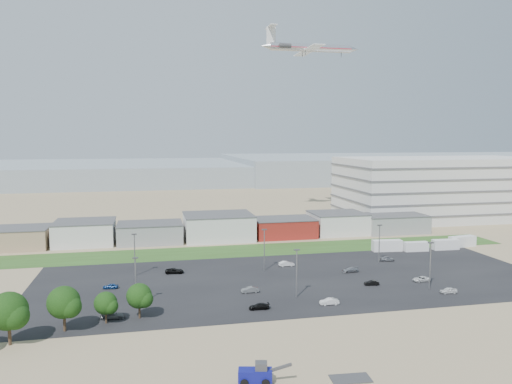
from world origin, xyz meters
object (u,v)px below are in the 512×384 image
object	(u,v)px
parked_car_12	(350,270)
parked_car_10	(113,315)
parked_car_9	(175,271)
parked_car_13	(329,301)
parked_car_3	(259,306)
parked_car_0	(421,279)
box_trailer_a	(387,246)
parked_car_5	(110,286)
parked_car_8	(387,259)
parked_car_4	(250,290)
parked_car_2	(448,290)
parked_car_11	(286,264)
parked_car_1	(372,283)
telehandler	(255,373)
airliner	(311,48)

from	to	relation	value
parked_car_12	parked_car_10	bearing A→B (deg)	-75.24
parked_car_9	parked_car_12	bearing A→B (deg)	-94.63
parked_car_13	parked_car_3	bearing A→B (deg)	-89.46
parked_car_0	parked_car_9	world-z (taller)	parked_car_9
box_trailer_a	parked_car_10	world-z (taller)	box_trailer_a
parked_car_0	parked_car_5	xyz separation A→B (m)	(-69.97, 9.45, -0.00)
parked_car_0	parked_car_8	distance (m)	19.36
parked_car_4	parked_car_5	world-z (taller)	parked_car_4
parked_car_2	parked_car_11	bearing A→B (deg)	-133.84
parked_car_1	parked_car_10	xyz separation A→B (m)	(-55.67, -9.25, 0.10)
parked_car_8	box_trailer_a	bearing A→B (deg)	-18.57
telehandler	parked_car_9	size ratio (longest dim) A/B	1.60
parked_car_2	parked_car_5	world-z (taller)	parked_car_2
box_trailer_a	parked_car_2	size ratio (longest dim) A/B	2.37
parked_car_11	parked_car_8	bearing A→B (deg)	-92.40
parked_car_0	parked_car_12	size ratio (longest dim) A/B	0.98
parked_car_4	parked_car_13	bearing A→B (deg)	50.64
telehandler	parked_car_11	distance (m)	62.72
box_trailer_a	parked_car_2	world-z (taller)	box_trailer_a
parked_car_2	parked_car_10	distance (m)	69.21
parked_car_13	parked_car_1	bearing A→B (deg)	128.32
parked_car_5	parked_car_11	bearing A→B (deg)	110.49
telehandler	parked_car_8	size ratio (longest dim) A/B	1.93
parked_car_9	parked_car_11	world-z (taller)	parked_car_11
airliner	parked_car_4	distance (m)	128.84
parked_car_4	telehandler	bearing A→B (deg)	-11.60
parked_car_5	parked_car_11	xyz separation A→B (m)	(43.22, 10.52, 0.09)
parked_car_9	parked_car_13	bearing A→B (deg)	-129.63
parked_car_2	parked_car_13	world-z (taller)	parked_car_13
box_trailer_a	parked_car_2	bearing A→B (deg)	-92.87
box_trailer_a	parked_car_9	size ratio (longest dim) A/B	1.90
parked_car_2	parked_car_5	size ratio (longest dim) A/B	1.10
parked_car_4	parked_car_5	bearing A→B (deg)	-108.44
parked_car_1	parked_car_0	bearing A→B (deg)	98.57
telehandler	parked_car_1	world-z (taller)	telehandler
parked_car_5	parked_car_10	xyz separation A→B (m)	(1.73, -19.07, 0.08)
parked_car_8	parked_car_9	bearing A→B (deg)	98.16
parked_car_13	parked_car_12	bearing A→B (deg)	149.61
box_trailer_a	parked_car_5	distance (m)	79.67
box_trailer_a	parked_car_1	xyz separation A→B (m)	(-19.40, -30.95, -1.08)
parked_car_5	parked_car_11	size ratio (longest dim) A/B	0.83
box_trailer_a	parked_car_13	xyz separation A→B (m)	(-33.39, -41.33, -0.99)
parked_car_1	parked_car_8	distance (m)	24.04
parked_car_2	parked_car_10	size ratio (longest dim) A/B	0.83
parked_car_1	parked_car_10	distance (m)	56.43
parked_car_0	parked_car_12	world-z (taller)	parked_car_12
parked_car_13	parked_car_2	bearing A→B (deg)	94.88
telehandler	parked_car_8	xyz separation A→B (m)	(48.98, 58.44, -0.87)
parked_car_3	parked_car_9	xyz separation A→B (m)	(-14.66, 29.57, 0.05)
airliner	parked_car_2	world-z (taller)	airliner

